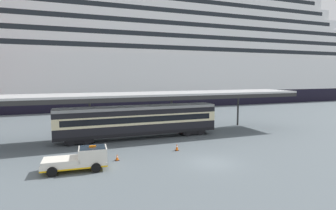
{
  "coord_description": "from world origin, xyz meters",
  "views": [
    {
      "loc": [
        -11.82,
        -20.86,
        7.88
      ],
      "look_at": [
        -1.13,
        8.15,
        4.5
      ],
      "focal_mm": 28.68,
      "sensor_mm": 36.0,
      "label": 1
    }
  ],
  "objects_px": {
    "traffic_cone_near": "(117,157)",
    "quay_bollard": "(85,153)",
    "service_truck": "(81,158)",
    "traffic_cone_mid": "(177,147)",
    "cruise_ship": "(124,53)",
    "train_carriage": "(139,120)"
  },
  "relations": [
    {
      "from": "service_truck",
      "to": "quay_bollard",
      "type": "bearing_deg",
      "value": 82.34
    },
    {
      "from": "traffic_cone_near",
      "to": "quay_bollard",
      "type": "distance_m",
      "value": 3.36
    },
    {
      "from": "train_carriage",
      "to": "quay_bollard",
      "type": "relative_size",
      "value": 20.92
    },
    {
      "from": "train_carriage",
      "to": "service_truck",
      "type": "xyz_separation_m",
      "value": [
        -7.32,
        -9.5,
        -1.31
      ]
    },
    {
      "from": "train_carriage",
      "to": "traffic_cone_near",
      "type": "distance_m",
      "value": 9.22
    },
    {
      "from": "train_carriage",
      "to": "service_truck",
      "type": "height_order",
      "value": "train_carriage"
    },
    {
      "from": "cruise_ship",
      "to": "quay_bollard",
      "type": "bearing_deg",
      "value": -105.57
    },
    {
      "from": "cruise_ship",
      "to": "train_carriage",
      "type": "xyz_separation_m",
      "value": [
        -5.94,
        -39.84,
        -11.65
      ]
    },
    {
      "from": "traffic_cone_near",
      "to": "service_truck",
      "type": "bearing_deg",
      "value": -155.26
    },
    {
      "from": "quay_bollard",
      "to": "traffic_cone_mid",
      "type": "bearing_deg",
      "value": -4.57
    },
    {
      "from": "quay_bollard",
      "to": "train_carriage",
      "type": "bearing_deg",
      "value": 41.67
    },
    {
      "from": "traffic_cone_near",
      "to": "quay_bollard",
      "type": "relative_size",
      "value": 0.64
    },
    {
      "from": "service_truck",
      "to": "traffic_cone_mid",
      "type": "distance_m",
      "value": 10.09
    },
    {
      "from": "train_carriage",
      "to": "quay_bollard",
      "type": "bearing_deg",
      "value": -138.33
    },
    {
      "from": "cruise_ship",
      "to": "traffic_cone_near",
      "type": "height_order",
      "value": "cruise_ship"
    },
    {
      "from": "cruise_ship",
      "to": "traffic_cone_near",
      "type": "relative_size",
      "value": 267.24
    },
    {
      "from": "cruise_ship",
      "to": "train_carriage",
      "type": "relative_size",
      "value": 8.13
    },
    {
      "from": "traffic_cone_near",
      "to": "quay_bollard",
      "type": "bearing_deg",
      "value": 145.57
    },
    {
      "from": "cruise_ship",
      "to": "train_carriage",
      "type": "height_order",
      "value": "cruise_ship"
    },
    {
      "from": "traffic_cone_mid",
      "to": "cruise_ship",
      "type": "bearing_deg",
      "value": 85.67
    },
    {
      "from": "traffic_cone_near",
      "to": "quay_bollard",
      "type": "height_order",
      "value": "quay_bollard"
    },
    {
      "from": "traffic_cone_near",
      "to": "quay_bollard",
      "type": "xyz_separation_m",
      "value": [
        -2.77,
        1.9,
        0.22
      ]
    }
  ]
}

